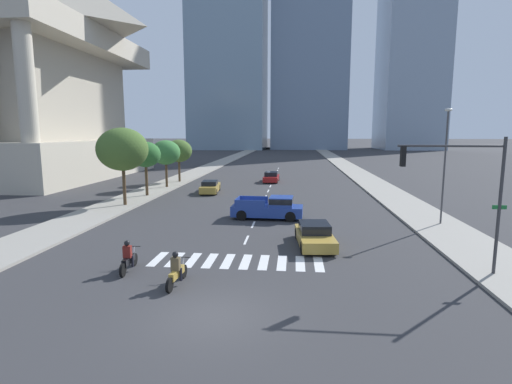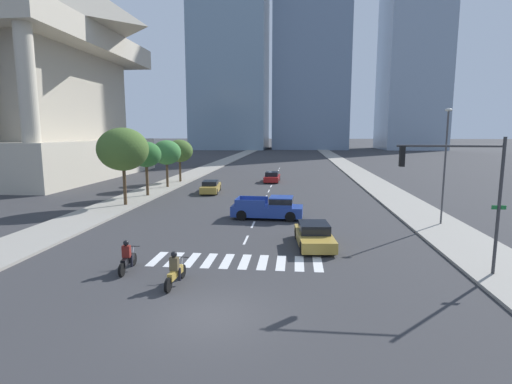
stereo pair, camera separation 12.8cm
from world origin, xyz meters
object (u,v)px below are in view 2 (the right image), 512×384
(traffic_signal_near, at_px, (462,181))
(street_lamp_east, at_px, (445,158))
(street_tree_nearest, at_px, (123,149))
(street_tree_second, at_px, (146,155))
(street_tree_third, at_px, (166,153))
(motorcycle_third, at_px, (175,272))
(sedan_gold_1, at_px, (211,187))
(motorcycle_trailing, at_px, (127,259))
(sedan_red_2, at_px, (272,177))
(pickup_truck, at_px, (271,208))
(street_tree_fourth, at_px, (180,151))
(sedan_gold_0, at_px, (314,235))

(traffic_signal_near, xyz_separation_m, street_lamp_east, (2.83, 9.90, 0.36))
(street_tree_nearest, bearing_deg, street_tree_second, 90.00)
(street_tree_third, bearing_deg, street_tree_second, -90.00)
(motorcycle_third, height_order, sedan_gold_1, motorcycle_third)
(motorcycle_trailing, height_order, street_lamp_east, street_lamp_east)
(street_lamp_east, bearing_deg, sedan_red_2, 119.34)
(pickup_truck, relative_size, sedan_red_2, 1.16)
(street_tree_nearest, bearing_deg, traffic_signal_near, -33.87)
(street_tree_nearest, distance_m, street_tree_fourth, 16.54)
(street_lamp_east, height_order, street_tree_fourth, street_lamp_east)
(street_tree_nearest, height_order, street_tree_fourth, street_tree_nearest)
(street_lamp_east, distance_m, street_tree_third, 29.55)
(motorcycle_trailing, relative_size, street_tree_nearest, 0.32)
(motorcycle_trailing, bearing_deg, street_tree_third, 11.17)
(traffic_signal_near, bearing_deg, street_lamp_east, -105.96)
(motorcycle_third, xyz_separation_m, sedan_gold_0, (6.07, 6.50, 0.00))
(motorcycle_trailing, height_order, street_tree_third, street_tree_third)
(motorcycle_trailing, distance_m, street_tree_fourth, 33.04)
(sedan_gold_1, relative_size, street_tree_nearest, 0.73)
(street_tree_second, bearing_deg, street_tree_nearest, -90.00)
(sedan_gold_1, distance_m, street_tree_fourth, 10.40)
(pickup_truck, xyz_separation_m, sedan_red_2, (-1.23, 22.12, -0.20))
(motorcycle_trailing, xyz_separation_m, street_tree_nearest, (-7.02, 15.58, 4.36))
(sedan_gold_0, distance_m, street_tree_third, 27.25)
(street_tree_second, bearing_deg, sedan_gold_1, 30.22)
(pickup_truck, bearing_deg, street_tree_nearest, 166.71)
(pickup_truck, height_order, street_tree_second, street_tree_second)
(traffic_signal_near, bearing_deg, motorcycle_trailing, 3.45)
(motorcycle_trailing, relative_size, sedan_gold_1, 0.43)
(sedan_gold_0, relative_size, street_tree_fourth, 0.86)
(sedan_gold_1, bearing_deg, pickup_truck, -154.51)
(street_lamp_east, xyz_separation_m, street_tree_third, (-24.72, 16.18, -0.56))
(pickup_truck, bearing_deg, street_lamp_east, -2.55)
(sedan_gold_1, xyz_separation_m, street_lamp_east, (19.02, -13.31, 4.05))
(motorcycle_trailing, distance_m, sedan_red_2, 34.32)
(street_tree_nearest, bearing_deg, street_tree_fourth, 90.00)
(pickup_truck, distance_m, sedan_red_2, 22.15)
(sedan_red_2, distance_m, street_tree_nearest, 22.23)
(sedan_gold_0, bearing_deg, street_lamp_east, 117.49)
(traffic_signal_near, distance_m, street_tree_nearest, 26.37)
(motorcycle_trailing, bearing_deg, sedan_red_2, -11.20)
(motorcycle_third, height_order, street_tree_second, street_tree_second)
(sedan_gold_1, relative_size, street_tree_second, 0.91)
(pickup_truck, distance_m, street_tree_nearest, 14.04)
(sedan_red_2, distance_m, street_tree_third, 14.06)
(street_tree_nearest, bearing_deg, sedan_gold_0, -33.66)
(street_lamp_east, bearing_deg, street_tree_nearest, 169.03)
(motorcycle_trailing, bearing_deg, street_tree_second, 15.25)
(sedan_gold_0, relative_size, street_tree_second, 0.86)
(street_lamp_east, bearing_deg, motorcycle_third, -140.76)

